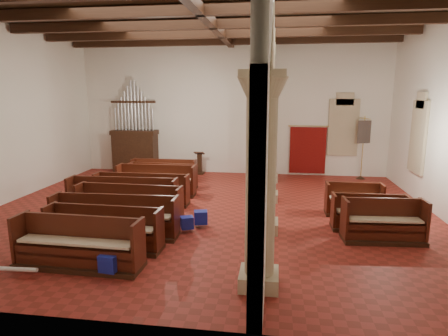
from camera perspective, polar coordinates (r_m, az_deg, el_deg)
floor at (r=11.97m, az=-2.35°, el=-6.61°), size 14.00×14.00×0.00m
ceiling at (r=11.63m, az=-2.60°, el=22.80°), size 14.00×14.00×0.00m
wall_back at (r=17.34m, az=1.14°, el=9.04°), size 14.00×0.02×6.00m
wall_front at (r=5.64m, az=-13.51°, el=4.11°), size 14.00×0.02×6.00m
ceiling_beams at (r=11.60m, az=-2.60°, el=21.92°), size 13.80×11.80×0.30m
arcade at (r=11.21m, az=6.75°, el=10.63°), size 0.90×11.90×6.00m
window_right_b at (r=14.64m, az=27.62°, el=4.21°), size 0.03×1.00×2.20m
window_back at (r=17.50m, az=17.69°, el=5.91°), size 1.00×0.03×2.20m
pipe_organ at (r=18.10m, az=-13.40°, el=3.65°), size 2.10×0.85×4.40m
lectern at (r=17.36m, az=-3.73°, el=0.53°), size 0.45×0.46×1.08m
dossal_curtain at (r=17.37m, az=12.63°, el=2.69°), size 1.80×0.07×2.17m
processional_banner at (r=17.35m, az=20.27°, el=1.17°), size 0.59×0.76×2.75m
hymnal_box_a at (r=8.23m, az=-17.09°, el=-13.62°), size 0.39×0.33×0.36m
hymnal_box_b at (r=10.22m, az=-5.65°, el=-8.27°), size 0.41×0.37×0.33m
hymnal_box_c at (r=10.56m, az=-3.56°, el=-7.50°), size 0.42×0.37×0.36m
tube_heater_a at (r=8.95m, az=-29.08°, el=-13.33°), size 0.89×0.13×0.09m
tube_heater_b at (r=9.46m, az=-25.56°, el=-11.69°), size 1.00×0.41×0.10m
nave_pew_0 at (r=8.77m, az=-21.27°, el=-11.69°), size 2.81×0.82×1.11m
nave_pew_1 at (r=9.55m, az=-17.80°, el=-9.70°), size 2.85×0.75×1.04m
nave_pew_2 at (r=10.29m, az=-16.27°, el=-8.02°), size 3.33×0.81×1.08m
nave_pew_3 at (r=11.31m, az=-14.23°, el=-6.15°), size 3.14×0.81×1.07m
nave_pew_4 at (r=12.15m, az=-15.17°, el=-4.94°), size 3.45×0.84×1.11m
nave_pew_5 at (r=12.95m, az=-12.43°, el=-3.92°), size 3.21×0.69×1.03m
nave_pew_6 at (r=13.97m, az=-10.27°, el=-2.60°), size 2.88×0.81×1.11m
nave_pew_7 at (r=15.00m, az=-9.35°, el=-1.80°), size 2.77×0.82×0.97m
nave_pew_8 at (r=16.02m, az=-9.13°, el=-0.99°), size 2.76×0.69×0.95m
aisle_pew_0 at (r=10.35m, az=23.07°, el=-8.31°), size 2.04×0.86×1.08m
aisle_pew_1 at (r=11.05m, az=21.25°, el=-7.15°), size 2.01×0.69×0.98m
aisle_pew_2 at (r=12.21m, az=19.14°, el=-5.24°), size 1.69×0.68×0.99m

